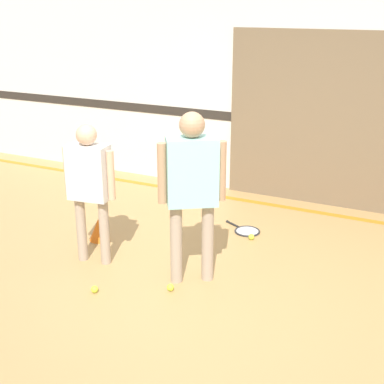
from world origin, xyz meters
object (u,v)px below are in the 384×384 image
object	(u,v)px
tennis_ball_near_instructor	(170,287)
training_cone	(99,229)
person_instructor	(192,180)
tennis_ball_stray_left	(95,289)
person_student_left	(89,180)
tennis_ball_by_spare_racket	(251,237)
racket_spare_on_floor	(246,231)

from	to	relation	value
tennis_ball_near_instructor	training_cone	bearing A→B (deg)	152.92
person_instructor	tennis_ball_stray_left	bearing A→B (deg)	-172.40
person_instructor	tennis_ball_near_instructor	size ratio (longest dim) A/B	24.35
person_student_left	tennis_ball_near_instructor	distance (m)	1.30
tennis_ball_by_spare_racket	tennis_ball_stray_left	bearing A→B (deg)	-117.52
tennis_ball_stray_left	training_cone	distance (m)	1.15
tennis_ball_stray_left	training_cone	bearing A→B (deg)	123.18
person_student_left	tennis_ball_stray_left	xyz separation A→B (m)	(0.37, -0.52, -0.84)
person_instructor	training_cone	bearing A→B (deg)	131.36
racket_spare_on_floor	person_instructor	bearing A→B (deg)	114.47
person_instructor	person_student_left	world-z (taller)	person_instructor
racket_spare_on_floor	tennis_ball_by_spare_racket	world-z (taller)	tennis_ball_by_spare_racket
person_instructor	tennis_ball_by_spare_racket	bearing A→B (deg)	46.41
tennis_ball_by_spare_racket	training_cone	size ratio (longest dim) A/B	0.26
training_cone	tennis_ball_near_instructor	bearing A→B (deg)	-27.08
person_student_left	tennis_ball_stray_left	bearing A→B (deg)	-62.22
person_instructor	tennis_ball_by_spare_racket	world-z (taller)	person_instructor
tennis_ball_stray_left	training_cone	world-z (taller)	training_cone
person_instructor	tennis_ball_by_spare_racket	xyz separation A→B (m)	(0.20, 1.10, -0.96)
person_student_left	tennis_ball_by_spare_racket	world-z (taller)	person_student_left
training_cone	person_instructor	bearing A→B (deg)	-15.17
tennis_ball_near_instructor	training_cone	distance (m)	1.38
racket_spare_on_floor	tennis_ball_stray_left	world-z (taller)	tennis_ball_stray_left
racket_spare_on_floor	person_student_left	bearing A→B (deg)	77.99
person_student_left	tennis_ball_stray_left	world-z (taller)	person_student_left
tennis_ball_by_spare_racket	person_student_left	bearing A→B (deg)	-136.66
person_student_left	racket_spare_on_floor	xyz separation A→B (m)	(1.13, 1.37, -0.86)
tennis_ball_by_spare_racket	racket_spare_on_floor	bearing A→B (deg)	125.28
person_instructor	tennis_ball_near_instructor	bearing A→B (deg)	-141.29
person_student_left	tennis_ball_near_instructor	xyz separation A→B (m)	(0.97, -0.19, -0.84)
person_student_left	training_cone	xyz separation A→B (m)	(-0.26, 0.44, -0.75)
training_cone	racket_spare_on_floor	bearing A→B (deg)	33.77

